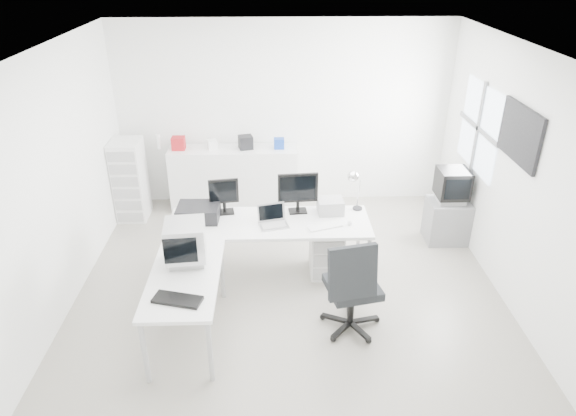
{
  "coord_description": "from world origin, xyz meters",
  "views": [
    {
      "loc": [
        -0.16,
        -5.03,
        3.7
      ],
      "look_at": [
        0.0,
        0.2,
        1.0
      ],
      "focal_mm": 32.0,
      "sensor_mm": 36.0,
      "label": 1
    }
  ],
  "objects_px": {
    "side_desk": "(187,306)",
    "filing_cabinet": "(130,180)",
    "sideboard": "(234,178)",
    "lcd_monitor_large": "(298,193)",
    "crt_tv": "(452,186)",
    "lcd_monitor_small": "(224,196)",
    "laser_printer": "(330,206)",
    "main_desk": "(270,249)",
    "laptop": "(274,217)",
    "drawer_pedestal": "(326,251)",
    "office_chair": "(353,283)",
    "inkjet_printer": "(198,212)",
    "tv_cabinet": "(447,221)",
    "crt_monitor": "(186,243)"
  },
  "relations": [
    {
      "from": "side_desk",
      "to": "filing_cabinet",
      "type": "distance_m",
      "value": 2.97
    },
    {
      "from": "side_desk",
      "to": "sideboard",
      "type": "xyz_separation_m",
      "value": [
        0.29,
        3.01,
        0.11
      ]
    },
    {
      "from": "lcd_monitor_large",
      "to": "crt_tv",
      "type": "bearing_deg",
      "value": 8.92
    },
    {
      "from": "lcd_monitor_small",
      "to": "laser_printer",
      "type": "xyz_separation_m",
      "value": [
        1.3,
        -0.03,
        -0.14
      ]
    },
    {
      "from": "main_desk",
      "to": "lcd_monitor_large",
      "type": "relative_size",
      "value": 4.73
    },
    {
      "from": "filing_cabinet",
      "to": "side_desk",
      "type": "bearing_deg",
      "value": -65.87
    },
    {
      "from": "lcd_monitor_large",
      "to": "filing_cabinet",
      "type": "height_order",
      "value": "lcd_monitor_large"
    },
    {
      "from": "laptop",
      "to": "main_desk",
      "type": "bearing_deg",
      "value": 102.6
    },
    {
      "from": "drawer_pedestal",
      "to": "office_chair",
      "type": "relative_size",
      "value": 0.52
    },
    {
      "from": "main_desk",
      "to": "filing_cabinet",
      "type": "xyz_separation_m",
      "value": [
        -2.06,
        1.61,
        0.23
      ]
    },
    {
      "from": "lcd_monitor_small",
      "to": "sideboard",
      "type": "distance_m",
      "value": 1.73
    },
    {
      "from": "inkjet_printer",
      "to": "laptop",
      "type": "distance_m",
      "value": 0.92
    },
    {
      "from": "office_chair",
      "to": "tv_cabinet",
      "type": "xyz_separation_m",
      "value": [
        1.57,
        1.8,
        -0.28
      ]
    },
    {
      "from": "inkjet_printer",
      "to": "crt_monitor",
      "type": "xyz_separation_m",
      "value": [
        0.0,
        -0.95,
        0.15
      ]
    },
    {
      "from": "inkjet_printer",
      "to": "laser_printer",
      "type": "height_order",
      "value": "same"
    },
    {
      "from": "laptop",
      "to": "tv_cabinet",
      "type": "bearing_deg",
      "value": 6.13
    },
    {
      "from": "tv_cabinet",
      "to": "filing_cabinet",
      "type": "bearing_deg",
      "value": 169.53
    },
    {
      "from": "laser_printer",
      "to": "crt_tv",
      "type": "xyz_separation_m",
      "value": [
        1.69,
        0.55,
        -0.01
      ]
    },
    {
      "from": "main_desk",
      "to": "laser_printer",
      "type": "height_order",
      "value": "laser_printer"
    },
    {
      "from": "laser_printer",
      "to": "office_chair",
      "type": "height_order",
      "value": "office_chair"
    },
    {
      "from": "side_desk",
      "to": "lcd_monitor_small",
      "type": "bearing_deg",
      "value": 77.47
    },
    {
      "from": "crt_tv",
      "to": "sideboard",
      "type": "xyz_separation_m",
      "value": [
        -2.99,
        1.13,
        -0.35
      ]
    },
    {
      "from": "crt_tv",
      "to": "drawer_pedestal",
      "type": "bearing_deg",
      "value": -157.4
    },
    {
      "from": "inkjet_printer",
      "to": "lcd_monitor_large",
      "type": "xyz_separation_m",
      "value": [
        1.2,
        0.15,
        0.17
      ]
    },
    {
      "from": "laser_printer",
      "to": "main_desk",
      "type": "bearing_deg",
      "value": -167.42
    },
    {
      "from": "crt_tv",
      "to": "sideboard",
      "type": "relative_size",
      "value": 0.26
    },
    {
      "from": "sideboard",
      "to": "laptop",
      "type": "bearing_deg",
      "value": -73.23
    },
    {
      "from": "filing_cabinet",
      "to": "inkjet_printer",
      "type": "bearing_deg",
      "value": -51.16
    },
    {
      "from": "filing_cabinet",
      "to": "laser_printer",
      "type": "bearing_deg",
      "value": -26.23
    },
    {
      "from": "side_desk",
      "to": "lcd_monitor_large",
      "type": "relative_size",
      "value": 2.76
    },
    {
      "from": "office_chair",
      "to": "sideboard",
      "type": "height_order",
      "value": "office_chair"
    },
    {
      "from": "lcd_monitor_large",
      "to": "filing_cabinet",
      "type": "distance_m",
      "value": 2.8
    },
    {
      "from": "inkjet_printer",
      "to": "crt_monitor",
      "type": "relative_size",
      "value": 1.05
    },
    {
      "from": "drawer_pedestal",
      "to": "inkjet_printer",
      "type": "xyz_separation_m",
      "value": [
        -1.55,
        0.05,
        0.54
      ]
    },
    {
      "from": "main_desk",
      "to": "drawer_pedestal",
      "type": "xyz_separation_m",
      "value": [
        0.7,
        0.05,
        -0.08
      ]
    },
    {
      "from": "inkjet_printer",
      "to": "filing_cabinet",
      "type": "height_order",
      "value": "filing_cabinet"
    },
    {
      "from": "side_desk",
      "to": "crt_monitor",
      "type": "xyz_separation_m",
      "value": [
        0.0,
        0.25,
        0.61
      ]
    },
    {
      "from": "main_desk",
      "to": "laptop",
      "type": "relative_size",
      "value": 6.42
    },
    {
      "from": "drawer_pedestal",
      "to": "filing_cabinet",
      "type": "relative_size",
      "value": 0.5
    },
    {
      "from": "main_desk",
      "to": "lcd_monitor_large",
      "type": "bearing_deg",
      "value": 35.54
    },
    {
      "from": "laser_printer",
      "to": "office_chair",
      "type": "bearing_deg",
      "value": -88.49
    },
    {
      "from": "laptop",
      "to": "crt_tv",
      "type": "height_order",
      "value": "crt_tv"
    },
    {
      "from": "inkjet_printer",
      "to": "laptop",
      "type": "height_order",
      "value": "laptop"
    },
    {
      "from": "laser_printer",
      "to": "lcd_monitor_large",
      "type": "bearing_deg",
      "value": 171.95
    },
    {
      "from": "drawer_pedestal",
      "to": "crt_tv",
      "type": "relative_size",
      "value": 1.2
    },
    {
      "from": "drawer_pedestal",
      "to": "lcd_monitor_large",
      "type": "distance_m",
      "value": 0.81
    },
    {
      "from": "side_desk",
      "to": "lcd_monitor_large",
      "type": "xyz_separation_m",
      "value": [
        1.2,
        1.35,
        0.63
      ]
    },
    {
      "from": "main_desk",
      "to": "tv_cabinet",
      "type": "relative_size",
      "value": 3.99
    },
    {
      "from": "main_desk",
      "to": "side_desk",
      "type": "xyz_separation_m",
      "value": [
        -0.85,
        -1.1,
        0.0
      ]
    },
    {
      "from": "inkjet_printer",
      "to": "laser_printer",
      "type": "distance_m",
      "value": 1.6
    }
  ]
}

